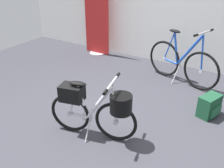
% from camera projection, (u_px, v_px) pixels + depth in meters
% --- Properties ---
extents(ground_plane, '(7.50, 7.50, 0.00)m').
position_uv_depth(ground_plane, '(103.00, 129.00, 3.39)').
color(ground_plane, '#38383F').
extents(floor_banner_stand, '(0.60, 0.36, 1.57)m').
position_uv_depth(floor_banner_stand, '(97.00, 23.00, 5.64)').
color(floor_banner_stand, '#B7B7BC').
rests_on(floor_banner_stand, ground_plane).
extents(folding_bike_foreground, '(1.10, 0.52, 0.80)m').
position_uv_depth(folding_bike_foreground, '(96.00, 107.00, 3.08)').
color(folding_bike_foreground, black).
rests_on(folding_bike_foreground, ground_plane).
extents(display_bike_left, '(1.37, 0.57, 0.99)m').
position_uv_depth(display_bike_left, '(182.00, 62.00, 4.48)').
color(display_bike_left, black).
rests_on(display_bike_left, ground_plane).
extents(backpack_on_floor, '(0.30, 0.37, 0.31)m').
position_uv_depth(backpack_on_floor, '(210.00, 106.00, 3.61)').
color(backpack_on_floor, '#19472D').
rests_on(backpack_on_floor, ground_plane).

